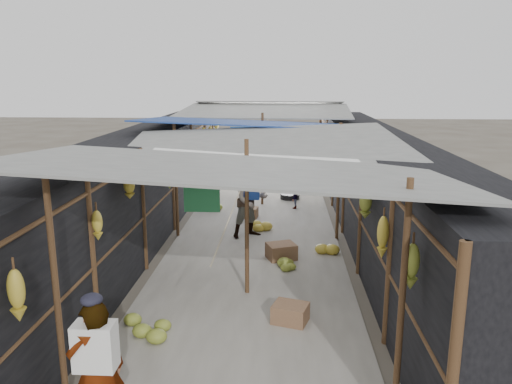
% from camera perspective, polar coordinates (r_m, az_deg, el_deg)
% --- Properties ---
extents(aisle_slab, '(3.60, 16.00, 0.02)m').
position_cam_1_polar(aisle_slab, '(11.82, 0.20, -4.43)').
color(aisle_slab, '#9E998E').
rests_on(aisle_slab, ground).
extents(stall_left, '(1.40, 15.00, 2.30)m').
position_cam_1_polar(stall_left, '(11.97, -12.82, 1.11)').
color(stall_left, black).
rests_on(stall_left, ground).
extents(stall_right, '(1.40, 15.00, 2.30)m').
position_cam_1_polar(stall_right, '(11.71, 13.52, 0.81)').
color(stall_right, black).
rests_on(stall_right, ground).
extents(crate_near, '(0.59, 0.53, 0.30)m').
position_cam_1_polar(crate_near, '(7.56, 3.94, -13.71)').
color(crate_near, '#855E43').
rests_on(crate_near, ground).
extents(crate_mid, '(0.66, 0.60, 0.33)m').
position_cam_1_polar(crate_mid, '(9.99, 2.91, -6.82)').
color(crate_mid, '#855E43').
rests_on(crate_mid, ground).
extents(crate_back, '(0.48, 0.41, 0.28)m').
position_cam_1_polar(crate_back, '(12.85, -0.81, -2.39)').
color(crate_back, '#855E43').
rests_on(crate_back, ground).
extents(black_basin, '(0.57, 0.57, 0.17)m').
position_cam_1_polar(black_basin, '(14.86, 3.89, -0.52)').
color(black_basin, black).
rests_on(black_basin, ground).
extents(vendor_elderly, '(0.64, 0.57, 1.48)m').
position_cam_1_polar(vendor_elderly, '(5.40, -17.70, -18.89)').
color(vendor_elderly, silver).
rests_on(vendor_elderly, ground).
extents(shopper_blue, '(1.05, 0.98, 1.71)m').
position_cam_1_polar(shopper_blue, '(11.17, -0.64, -0.95)').
color(shopper_blue, '#1F549D').
rests_on(shopper_blue, ground).
extents(vendor_seated, '(0.36, 0.59, 0.88)m').
position_cam_1_polar(vendor_seated, '(13.70, 4.39, -0.16)').
color(vendor_seated, '#4C4942').
rests_on(vendor_seated, ground).
extents(market_canopy, '(5.62, 15.20, 2.77)m').
position_cam_1_polar(market_canopy, '(11.67, 0.43, 7.37)').
color(market_canopy, brown).
rests_on(market_canopy, ground).
extents(hanging_bananas, '(3.96, 14.20, 0.87)m').
position_cam_1_polar(hanging_bananas, '(11.46, 0.56, 3.52)').
color(hanging_bananas, gold).
rests_on(hanging_bananas, ground).
extents(floor_bananas, '(3.52, 9.68, 0.36)m').
position_cam_1_polar(floor_bananas, '(10.89, -1.13, -5.16)').
color(floor_bananas, olive).
rests_on(floor_bananas, ground).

